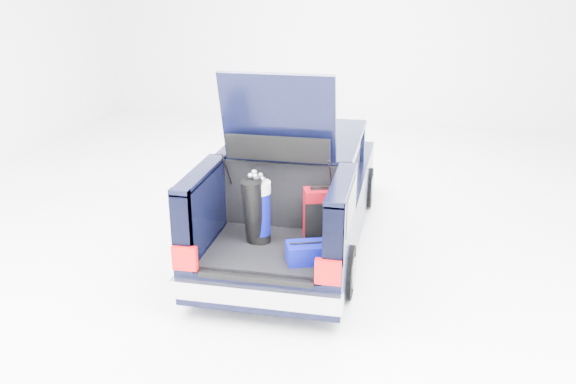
% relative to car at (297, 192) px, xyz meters
% --- Properties ---
extents(ground, '(14.00, 14.00, 0.00)m').
position_rel_car_xyz_m(ground, '(0.00, -0.11, -0.67)').
color(ground, white).
rests_on(ground, ground).
extents(car, '(1.87, 4.65, 2.47)m').
position_rel_car_xyz_m(car, '(0.00, 0.00, 0.00)').
color(car, black).
rests_on(car, ground).
extents(red_suitcase, '(0.43, 0.35, 0.62)m').
position_rel_car_xyz_m(red_suitcase, '(0.50, -1.22, 0.22)').
color(red_suitcase, '#6D030C').
rests_on(red_suitcase, car).
extents(black_golf_bag, '(0.31, 0.38, 0.85)m').
position_rel_car_xyz_m(black_golf_bag, '(-0.20, -1.50, 0.31)').
color(black_golf_bag, black).
rests_on(black_golf_bag, car).
extents(blue_golf_bag, '(0.25, 0.25, 0.81)m').
position_rel_car_xyz_m(blue_golf_bag, '(-0.14, -1.46, 0.29)').
color(blue_golf_bag, black).
rests_on(blue_golf_bag, car).
extents(blue_duffel, '(0.49, 0.40, 0.22)m').
position_rel_car_xyz_m(blue_duffel, '(0.46, -1.85, 0.03)').
color(blue_duffel, '#050772').
rests_on(blue_duffel, car).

